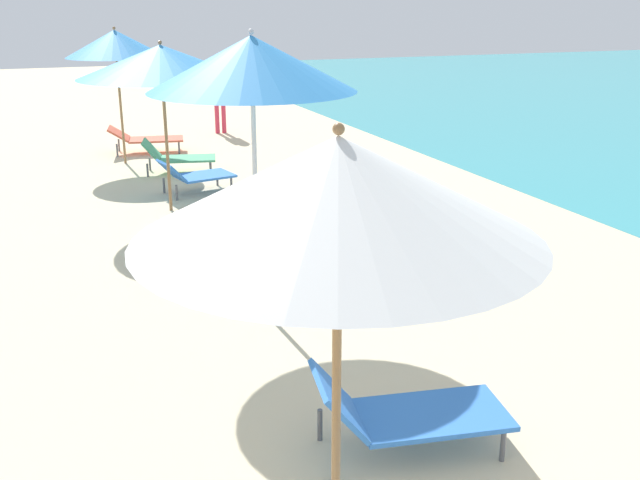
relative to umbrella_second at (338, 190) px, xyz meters
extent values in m
cylinder|color=olive|center=(0.00, 0.00, -1.30)|extent=(0.05, 0.05, 2.08)
cone|color=white|center=(0.00, 0.00, 0.00)|extent=(2.05, 2.05, 0.52)
sphere|color=olive|center=(0.00, 0.00, 0.29)|extent=(0.06, 0.06, 0.06)
cube|color=blue|center=(1.16, 0.93, -2.05)|extent=(1.21, 0.80, 0.04)
cube|color=blue|center=(0.46, 1.05, -1.85)|extent=(0.44, 0.67, 0.39)
cylinder|color=#59595E|center=(1.65, 1.11, -2.20)|extent=(0.04, 0.04, 0.26)
cylinder|color=#59595E|center=(1.56, 0.60, -2.20)|extent=(0.04, 0.04, 0.26)
cylinder|color=#59595E|center=(0.42, 1.32, -2.20)|extent=(0.04, 0.04, 0.26)
cylinder|color=#59595E|center=(0.33, 0.81, -2.20)|extent=(0.04, 0.04, 0.26)
cylinder|color=silver|center=(0.72, 3.97, -1.17)|extent=(0.05, 0.05, 2.33)
cone|color=#338CD8|center=(0.72, 3.97, 0.27)|extent=(2.11, 2.11, 0.55)
sphere|color=silver|center=(0.72, 3.97, 0.58)|extent=(0.06, 0.06, 0.06)
cube|color=blue|center=(1.72, 5.13, -2.10)|extent=(1.13, 0.67, 0.04)
cube|color=blue|center=(1.00, 5.07, -1.94)|extent=(0.44, 0.62, 0.31)
cylinder|color=#59595E|center=(2.14, 5.41, -2.23)|extent=(0.04, 0.04, 0.21)
cylinder|color=#59595E|center=(2.18, 4.92, -2.23)|extent=(0.04, 0.04, 0.21)
cylinder|color=#59595E|center=(0.94, 5.31, -2.23)|extent=(0.04, 0.04, 0.21)
cylinder|color=#59595E|center=(0.98, 4.82, -2.23)|extent=(0.04, 0.04, 0.21)
cylinder|color=olive|center=(0.50, 8.14, -1.29)|extent=(0.05, 0.05, 2.08)
cone|color=#338CD8|center=(0.50, 8.14, -0.01)|extent=(2.54, 2.54, 0.49)
sphere|color=olive|center=(0.50, 8.14, 0.27)|extent=(0.06, 0.06, 0.06)
cube|color=blue|center=(1.28, 9.12, -2.05)|extent=(1.05, 0.85, 0.04)
cube|color=blue|center=(0.69, 9.00, -1.88)|extent=(0.43, 0.73, 0.32)
cylinder|color=#59595E|center=(1.59, 9.48, -2.20)|extent=(0.04, 0.04, 0.27)
cylinder|color=#59595E|center=(1.70, 8.91, -2.20)|extent=(0.04, 0.04, 0.27)
cylinder|color=#59595E|center=(0.59, 9.28, -2.20)|extent=(0.04, 0.04, 0.27)
cylinder|color=#59595E|center=(0.71, 8.71, -2.20)|extent=(0.04, 0.04, 0.27)
cylinder|color=olive|center=(0.26, 12.02, -1.27)|extent=(0.05, 0.05, 2.13)
cone|color=#338CD8|center=(0.26, 12.02, 0.06)|extent=(1.95, 1.95, 0.52)
sphere|color=olive|center=(0.26, 12.02, 0.35)|extent=(0.06, 0.06, 0.06)
cube|color=#D8593F|center=(1.05, 12.92, -2.04)|extent=(1.27, 0.88, 0.04)
cube|color=#D8593F|center=(0.27, 13.06, -1.89)|extent=(0.56, 0.76, 0.30)
cylinder|color=#59595E|center=(1.58, 13.13, -2.20)|extent=(0.04, 0.04, 0.27)
cylinder|color=#59595E|center=(1.48, 12.55, -2.20)|extent=(0.04, 0.04, 0.27)
cylinder|color=#59595E|center=(0.29, 13.36, -2.20)|extent=(0.04, 0.04, 0.27)
cylinder|color=#59595E|center=(0.18, 12.78, -2.20)|extent=(0.04, 0.04, 0.27)
cube|color=#4CA572|center=(1.30, 10.72, -2.06)|extent=(1.19, 0.87, 0.04)
cube|color=#4CA572|center=(0.64, 10.88, -1.86)|extent=(0.46, 0.70, 0.38)
cylinder|color=#59595E|center=(1.79, 10.89, -2.21)|extent=(0.04, 0.04, 0.25)
cylinder|color=#59595E|center=(1.66, 10.36, -2.21)|extent=(0.04, 0.04, 0.25)
cylinder|color=#59595E|center=(0.63, 11.16, -2.21)|extent=(0.04, 0.04, 0.25)
cylinder|color=#59595E|center=(0.51, 10.63, -2.21)|extent=(0.04, 0.04, 0.25)
cylinder|color=#D8334C|center=(2.88, 14.82, -1.90)|extent=(0.11, 0.11, 0.86)
cylinder|color=#D8334C|center=(3.05, 14.81, -1.90)|extent=(0.11, 0.11, 0.86)
cube|color=#D8334C|center=(2.96, 14.81, -1.15)|extent=(0.38, 0.25, 0.65)
sphere|color=beige|center=(2.96, 14.81, -0.71)|extent=(0.23, 0.23, 0.23)
cube|color=#338C59|center=(4.09, 5.40, -2.17)|extent=(0.60, 0.56, 0.33)
cube|color=white|center=(4.09, 5.40, -1.98)|extent=(0.61, 0.57, 0.06)
camera|label=1|loc=(-1.31, -3.14, 0.87)|focal=40.67mm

